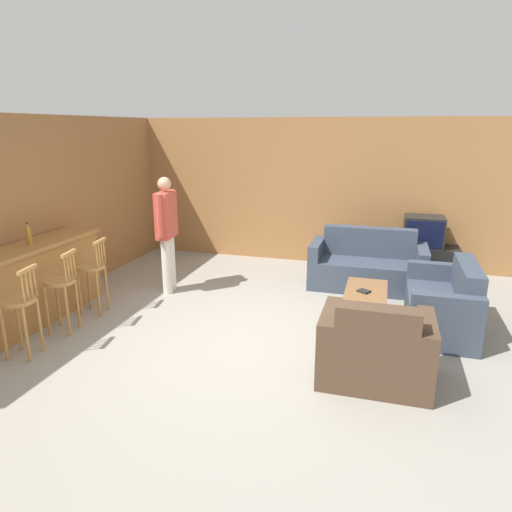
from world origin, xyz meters
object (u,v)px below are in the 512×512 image
(tv, at_px, (424,231))
(bottle, at_px, (29,235))
(couch_far, at_px, (367,267))
(tv_unit, at_px, (421,261))
(book_on_table, at_px, (364,291))
(bar_chair_mid, at_px, (61,289))
(person_by_window, at_px, (167,229))
(coffee_table, at_px, (366,296))
(bar_chair_near, at_px, (21,308))
(loveseat_right, at_px, (444,305))
(bar_chair_far, at_px, (93,273))
(armchair_near, at_px, (375,351))

(tv, relative_size, bottle, 2.22)
(couch_far, xyz_separation_m, tv_unit, (0.84, 0.79, -0.06))
(couch_far, height_order, book_on_table, couch_far)
(bar_chair_mid, xyz_separation_m, couch_far, (3.47, 2.71, -0.23))
(bar_chair_mid, xyz_separation_m, person_by_window, (0.59, 1.65, 0.43))
(coffee_table, distance_m, book_on_table, 0.09)
(bar_chair_near, relative_size, bar_chair_mid, 1.00)
(coffee_table, bearing_deg, book_on_table, -118.11)
(couch_far, bearing_deg, bar_chair_near, -135.96)
(loveseat_right, bearing_deg, coffee_table, -177.21)
(bar_chair_mid, distance_m, tv, 5.55)
(couch_far, distance_m, person_by_window, 3.14)
(couch_far, bearing_deg, bar_chair_far, -148.97)
(couch_far, relative_size, coffee_table, 1.68)
(tv, bearing_deg, bar_chair_mid, -140.98)
(couch_far, height_order, armchair_near, couch_far)
(couch_far, xyz_separation_m, coffee_table, (0.05, -1.41, 0.04))
(coffee_table, bearing_deg, person_by_window, 173.10)
(armchair_near, distance_m, tv, 3.70)
(armchair_near, bearing_deg, tv, 80.36)
(coffee_table, xyz_separation_m, person_by_window, (-2.94, 0.36, 0.62))
(tv, height_order, bottle, bottle)
(bottle, bearing_deg, bar_chair_far, 37.68)
(bar_chair_far, height_order, loveseat_right, bar_chair_far)
(bar_chair_far, xyz_separation_m, bottle, (-0.55, -0.43, 0.59))
(armchair_near, distance_m, loveseat_right, 1.66)
(bar_chair_near, distance_m, bar_chair_far, 1.27)
(tv, xyz_separation_m, person_by_window, (-3.72, -1.84, 0.21))
(armchair_near, distance_m, book_on_table, 1.40)
(tv_unit, bearing_deg, person_by_window, -153.68)
(tv_unit, bearing_deg, coffee_table, -109.70)
(loveseat_right, height_order, book_on_table, loveseat_right)
(bar_chair_near, xyz_separation_m, loveseat_right, (4.46, 2.00, -0.24))
(couch_far, height_order, coffee_table, couch_far)
(bar_chair_mid, relative_size, loveseat_right, 0.71)
(bar_chair_near, xyz_separation_m, book_on_table, (3.50, 1.91, -0.12))
(bar_chair_near, relative_size, bar_chair_far, 1.00)
(bar_chair_near, relative_size, book_on_table, 5.47)
(bar_chair_mid, relative_size, person_by_window, 0.59)
(tv, bearing_deg, couch_far, -136.80)
(bar_chair_mid, relative_size, tv_unit, 0.86)
(bar_chair_mid, xyz_separation_m, book_on_table, (3.50, 1.25, -0.12))
(bar_chair_near, bearing_deg, bar_chair_mid, 90.00)
(couch_far, xyz_separation_m, tv, (0.84, 0.79, 0.45))
(bar_chair_mid, height_order, loveseat_right, bar_chair_mid)
(person_by_window, bearing_deg, bottle, -127.93)
(bar_chair_mid, relative_size, bottle, 3.61)
(bar_chair_mid, distance_m, tv_unit, 5.56)
(coffee_table, relative_size, person_by_window, 0.60)
(bottle, distance_m, book_on_table, 4.25)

